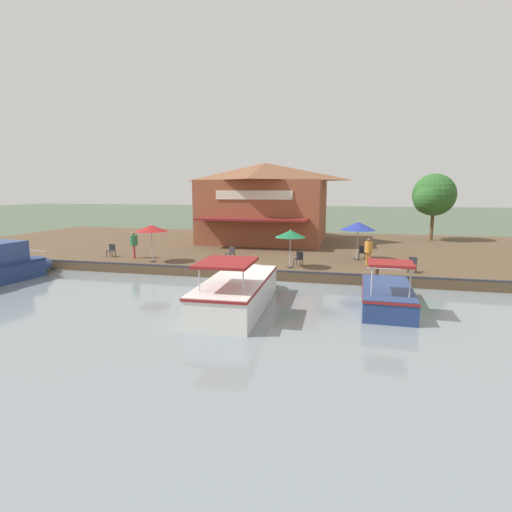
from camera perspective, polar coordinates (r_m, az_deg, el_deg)
ground_plane at (r=22.80m, az=-0.50°, el=-3.63°), size 220.00×220.00×0.00m
quay_deck at (r=33.36m, az=4.00°, el=1.04°), size 22.00×56.00×0.60m
quay_edge_fender at (r=22.76m, az=-0.45°, el=-1.98°), size 0.20×50.40×0.10m
waterfront_restaurant at (r=35.94m, az=1.33°, el=7.76°), size 10.93×10.79×6.90m
patio_umbrella_back_row at (r=26.84m, az=14.37°, el=4.18°), size 2.25×2.25×2.54m
patio_umbrella_near_quay_edge at (r=26.15m, az=-14.73°, el=3.86°), size 2.04×2.04×2.41m
patio_umbrella_by_entrance at (r=23.39m, az=4.94°, el=3.16°), size 1.79×1.79×2.27m
cafe_chair_under_first_umbrella at (r=27.54m, az=14.94°, el=0.60°), size 0.47×0.47×0.85m
cafe_chair_mid_patio at (r=24.29m, az=6.14°, el=-0.28°), size 0.55×0.55×0.85m
cafe_chair_back_row_seat at (r=23.84m, az=21.46°, el=-1.07°), size 0.53×0.53×0.85m
cafe_chair_far_corner_seat at (r=29.27m, az=-19.97°, el=0.85°), size 0.46×0.46×0.85m
cafe_chair_facing_river at (r=26.36m, az=-3.63°, el=0.52°), size 0.59×0.59×0.85m
person_mid_patio at (r=25.11m, az=15.78°, el=1.04°), size 0.47×0.47×1.67m
person_near_entrance at (r=28.05m, az=-17.06°, el=2.02°), size 0.51×0.51×1.79m
motorboat_distant_upstream at (r=18.77m, az=18.09°, el=-5.03°), size 5.75×2.20×2.22m
motorboat_far_downstream at (r=17.98m, az=-2.17°, el=-4.60°), size 7.94×2.65×2.35m
mooring_post at (r=22.36m, az=16.91°, el=-1.55°), size 0.22×0.22×0.89m
tree_behind_restaurant at (r=39.45m, az=23.93°, el=7.84°), size 3.96×3.77×6.00m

